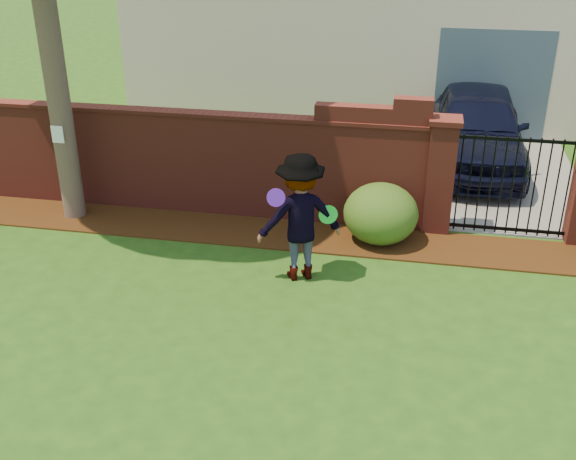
% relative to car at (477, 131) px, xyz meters
% --- Properties ---
extents(ground, '(80.00, 80.00, 0.01)m').
position_rel_car_xyz_m(ground, '(-3.14, -7.00, -0.78)').
color(ground, '#244B12').
rests_on(ground, ground).
extents(mulch_bed, '(11.10, 1.08, 0.03)m').
position_rel_car_xyz_m(mulch_bed, '(-4.09, -3.66, -0.76)').
color(mulch_bed, '#321A09').
rests_on(mulch_bed, ground).
extents(brick_wall, '(8.70, 0.31, 2.16)m').
position_rel_car_xyz_m(brick_wall, '(-5.15, -3.00, 0.15)').
color(brick_wall, maroon).
rests_on(brick_wall, ground).
extents(pillar_left, '(0.50, 0.50, 1.88)m').
position_rel_car_xyz_m(pillar_left, '(-0.74, -3.00, 0.18)').
color(pillar_left, maroon).
rests_on(pillar_left, ground).
extents(iron_gate, '(1.78, 0.03, 1.60)m').
position_rel_car_xyz_m(iron_gate, '(0.36, -3.00, 0.07)').
color(iron_gate, black).
rests_on(iron_gate, ground).
extents(driveway, '(3.20, 8.00, 0.01)m').
position_rel_car_xyz_m(driveway, '(0.36, 1.00, -0.77)').
color(driveway, slate).
rests_on(driveway, ground).
extents(car, '(1.89, 4.59, 1.56)m').
position_rel_car_xyz_m(car, '(0.00, 0.00, 0.00)').
color(car, black).
rests_on(car, ground).
extents(paper_notice, '(0.20, 0.01, 0.28)m').
position_rel_car_xyz_m(paper_notice, '(-6.74, -3.79, 0.72)').
color(paper_notice, white).
rests_on(paper_notice, tree).
extents(shrub_left, '(1.16, 1.16, 0.95)m').
position_rel_car_xyz_m(shrub_left, '(-1.60, -3.58, -0.31)').
color(shrub_left, '#254F17').
rests_on(shrub_left, ground).
extents(man, '(1.36, 1.10, 1.83)m').
position_rel_car_xyz_m(man, '(-2.62, -4.94, 0.14)').
color(man, gray).
rests_on(man, ground).
extents(frisbee_purple, '(0.26, 0.15, 0.25)m').
position_rel_car_xyz_m(frisbee_purple, '(-2.90, -5.21, 0.54)').
color(frisbee_purple, '#6320CA').
rests_on(frisbee_purple, man).
extents(frisbee_green, '(0.27, 0.14, 0.26)m').
position_rel_car_xyz_m(frisbee_green, '(-2.25, -4.87, 0.20)').
color(frisbee_green, '#1CD339').
rests_on(frisbee_green, man).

